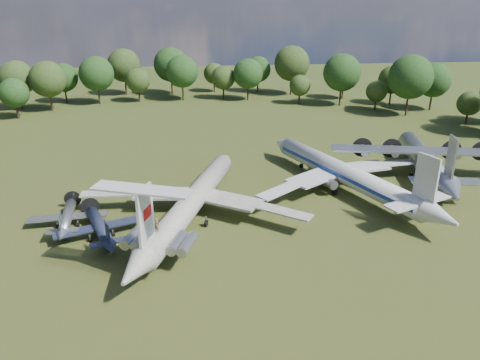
{
  "coord_description": "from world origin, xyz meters",
  "views": [
    {
      "loc": [
        -1.12,
        -64.13,
        31.3
      ],
      "look_at": [
        5.29,
        0.35,
        5.0
      ],
      "focal_mm": 35.0,
      "sensor_mm": 36.0,
      "label": 1
    }
  ],
  "objects_px": {
    "small_prop_west": "(100,230)",
    "tu104_jet": "(344,177)",
    "il62_airliner": "(192,205)",
    "an12_transport": "(424,164)",
    "person_on_il62": "(157,225)",
    "small_prop_northwest": "(67,220)"
  },
  "relations": [
    {
      "from": "il62_airliner",
      "to": "person_on_il62",
      "type": "relative_size",
      "value": 25.38
    },
    {
      "from": "small_prop_west",
      "to": "tu104_jet",
      "type": "bearing_deg",
      "value": -2.88
    },
    {
      "from": "small_prop_west",
      "to": "person_on_il62",
      "type": "xyz_separation_m",
      "value": [
        8.32,
        -7.4,
        4.18
      ]
    },
    {
      "from": "an12_transport",
      "to": "small_prop_northwest",
      "type": "height_order",
      "value": "an12_transport"
    },
    {
      "from": "small_prop_northwest",
      "to": "an12_transport",
      "type": "bearing_deg",
      "value": 6.55
    },
    {
      "from": "small_prop_west",
      "to": "small_prop_northwest",
      "type": "height_order",
      "value": "small_prop_west"
    },
    {
      "from": "an12_transport",
      "to": "small_prop_northwest",
      "type": "bearing_deg",
      "value": -155.93
    },
    {
      "from": "il62_airliner",
      "to": "small_prop_northwest",
      "type": "height_order",
      "value": "il62_airliner"
    },
    {
      "from": "tu104_jet",
      "to": "an12_transport",
      "type": "height_order",
      "value": "an12_transport"
    },
    {
      "from": "an12_transport",
      "to": "person_on_il62",
      "type": "height_order",
      "value": "person_on_il62"
    },
    {
      "from": "tu104_jet",
      "to": "an12_transport",
      "type": "distance_m",
      "value": 16.64
    },
    {
      "from": "tu104_jet",
      "to": "small_prop_northwest",
      "type": "relative_size",
      "value": 3.13
    },
    {
      "from": "small_prop_northwest",
      "to": "tu104_jet",
      "type": "bearing_deg",
      "value": 5.72
    },
    {
      "from": "person_on_il62",
      "to": "tu104_jet",
      "type": "bearing_deg",
      "value": -108.03
    },
    {
      "from": "an12_transport",
      "to": "small_prop_west",
      "type": "bearing_deg",
      "value": -150.93
    },
    {
      "from": "small_prop_west",
      "to": "small_prop_northwest",
      "type": "distance_m",
      "value": 6.55
    },
    {
      "from": "small_prop_northwest",
      "to": "person_on_il62",
      "type": "xyz_separation_m",
      "value": [
        13.61,
        -11.28,
        4.3
      ]
    },
    {
      "from": "il62_airliner",
      "to": "person_on_il62",
      "type": "height_order",
      "value": "person_on_il62"
    },
    {
      "from": "an12_transport",
      "to": "small_prop_west",
      "type": "height_order",
      "value": "an12_transport"
    },
    {
      "from": "an12_transport",
      "to": "person_on_il62",
      "type": "distance_m",
      "value": 51.94
    },
    {
      "from": "tu104_jet",
      "to": "an12_transport",
      "type": "relative_size",
      "value": 1.26
    },
    {
      "from": "small_prop_west",
      "to": "il62_airliner",
      "type": "bearing_deg",
      "value": -1.99
    }
  ]
}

